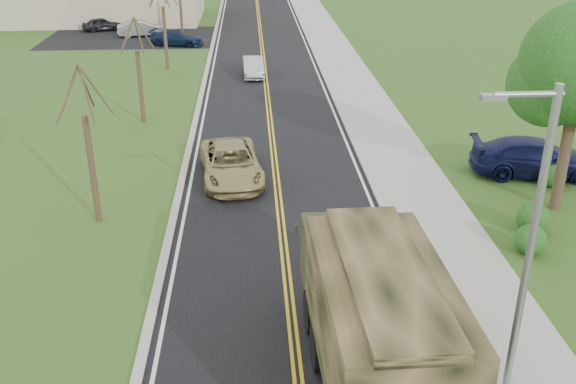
{
  "coord_description": "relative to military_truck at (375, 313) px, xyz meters",
  "views": [
    {
      "loc": [
        -1.04,
        -12.4,
        11.29
      ],
      "look_at": [
        0.2,
        8.25,
        1.8
      ],
      "focal_mm": 40.0,
      "sensor_mm": 36.0,
      "label": 1
    }
  ],
  "objects": [
    {
      "name": "lot_car_navy",
      "position": [
        -8.92,
        42.22,
        -1.63
      ],
      "size": [
        4.74,
        2.88,
        1.28
      ],
      "primitive_type": "imported",
      "rotation": [
        0.0,
        0.0,
        1.31
      ],
      "color": "#0F1C37",
      "rests_on": "ground"
    },
    {
      "name": "street_light",
      "position": [
        3.1,
        -0.67,
        2.16
      ],
      "size": [
        1.65,
        0.22,
        8.0
      ],
      "color": "gray",
      "rests_on": "ground"
    },
    {
      "name": "military_truck",
      "position": [
        0.0,
        0.0,
        0.0
      ],
      "size": [
        2.98,
        8.04,
        3.97
      ],
      "rotation": [
        0.0,
        0.0,
        0.03
      ],
      "color": "black",
      "rests_on": "ground"
    },
    {
      "name": "lot_car_silver",
      "position": [
        -12.45,
        46.41,
        -1.57
      ],
      "size": [
        4.47,
        2.25,
        1.41
      ],
      "primitive_type": "imported",
      "rotation": [
        0.0,
        0.0,
        1.76
      ],
      "color": "#A5A6AA",
      "rests_on": "ground"
    },
    {
      "name": "road",
      "position": [
        -1.8,
        39.83,
        -2.27
      ],
      "size": [
        8.0,
        120.0,
        0.01
      ],
      "primitive_type": "cube",
      "color": "black",
      "rests_on": "ground"
    },
    {
      "name": "lot_car_dark",
      "position": [
        -16.55,
        49.28,
        -1.66
      ],
      "size": [
        3.86,
        2.77,
        1.22
      ],
      "primitive_type": "imported",
      "rotation": [
        0.0,
        0.0,
        1.99
      ],
      "color": "black",
      "rests_on": "ground"
    },
    {
      "name": "pickup_navy",
      "position": [
        9.74,
        13.19,
        -1.45
      ],
      "size": [
        5.98,
        3.16,
        1.65
      ],
      "primitive_type": "imported",
      "rotation": [
        0.0,
        0.0,
        1.42
      ],
      "color": "#0F1339",
      "rests_on": "ground"
    },
    {
      "name": "bare_tree_d",
      "position": [
        -8.81,
        45.83,
        0.28
      ],
      "size": [
        1.88,
        2.2,
        5.91
      ],
      "color": "#38281C",
      "rests_on": "ground"
    },
    {
      "name": "sidewalk_right",
      "position": [
        4.1,
        39.83,
        -2.22
      ],
      "size": [
        3.2,
        120.0,
        0.1
      ],
      "primitive_type": "cube",
      "color": "#9E998E",
      "rests_on": "ground"
    },
    {
      "name": "sedan_silver",
      "position": [
        -2.6,
        31.54,
        -1.63
      ],
      "size": [
        1.52,
        3.98,
        1.29
      ],
      "primitive_type": "imported",
      "rotation": [
        0.0,
        0.0,
        0.04
      ],
      "color": "#BBBBC1",
      "rests_on": "ground"
    },
    {
      "name": "bare_tree_c",
      "position": [
        -8.81,
        33.83,
        0.5
      ],
      "size": [
        2.04,
        2.39,
        6.42
      ],
      "color": "#38281C",
      "rests_on": "ground"
    },
    {
      "name": "curb_left",
      "position": [
        -5.95,
        39.83,
        -2.22
      ],
      "size": [
        0.3,
        120.0,
        0.1
      ],
      "primitive_type": "cube",
      "color": "#9E998E",
      "rests_on": "ground"
    },
    {
      "name": "suv_champagne",
      "position": [
        -3.78,
        13.54,
        -1.52
      ],
      "size": [
        3.12,
        5.69,
        1.51
      ],
      "primitive_type": "imported",
      "rotation": [
        0.0,
        0.0,
        0.12
      ],
      "color": "tan",
      "rests_on": "ground"
    },
    {
      "name": "curb_right",
      "position": [
        2.35,
        39.83,
        -2.21
      ],
      "size": [
        0.3,
        120.0,
        0.12
      ],
      "primitive_type": "cube",
      "color": "#9E998E",
      "rests_on": "ground"
    },
    {
      "name": "bare_tree_a",
      "position": [
        -8.81,
        9.83,
        0.35
      ],
      "size": [
        1.93,
        2.26,
        6.08
      ],
      "color": "#38281C",
      "rests_on": "ground"
    },
    {
      "name": "bare_tree_b",
      "position": [
        -8.81,
        21.83,
        0.2
      ],
      "size": [
        1.83,
        2.14,
        5.73
      ],
      "color": "#38281C",
      "rests_on": "ground"
    }
  ]
}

